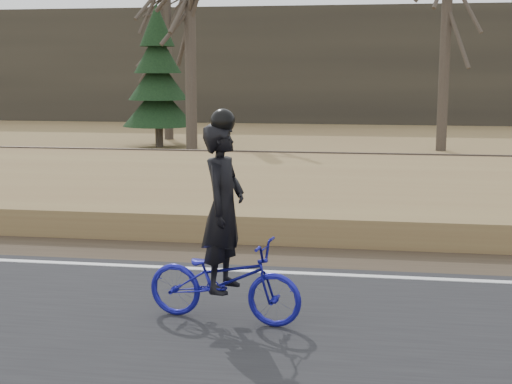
# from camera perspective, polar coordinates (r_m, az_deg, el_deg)

# --- Properties ---
(ground) EXTENTS (120.00, 120.00, 0.00)m
(ground) POSITION_cam_1_polar(r_m,az_deg,el_deg) (9.72, -6.32, -6.75)
(ground) COLOR olive
(ground) RESTS_ON ground
(road) EXTENTS (120.00, 6.00, 0.06)m
(road) POSITION_cam_1_polar(r_m,az_deg,el_deg) (7.46, -11.45, -11.83)
(road) COLOR black
(road) RESTS_ON ground
(edge_line) EXTENTS (120.00, 0.12, 0.01)m
(edge_line) POSITION_cam_1_polar(r_m,az_deg,el_deg) (9.88, -6.02, -6.06)
(edge_line) COLOR silver
(edge_line) RESTS_ON road
(shoulder) EXTENTS (120.00, 1.60, 0.04)m
(shoulder) POSITION_cam_1_polar(r_m,az_deg,el_deg) (10.83, -4.66, -4.88)
(shoulder) COLOR #473A2B
(shoulder) RESTS_ON ground
(embankment) EXTENTS (120.00, 5.00, 0.44)m
(embankment) POSITION_cam_1_polar(r_m,az_deg,el_deg) (13.65, -1.73, -0.95)
(embankment) COLOR olive
(embankment) RESTS_ON ground
(ballast) EXTENTS (120.00, 3.00, 0.45)m
(ballast) POSITION_cam_1_polar(r_m,az_deg,el_deg) (17.35, 0.58, 1.36)
(ballast) COLOR slate
(ballast) RESTS_ON ground
(railroad) EXTENTS (120.00, 2.40, 0.29)m
(railroad) POSITION_cam_1_polar(r_m,az_deg,el_deg) (17.31, 0.58, 2.35)
(railroad) COLOR black
(railroad) RESTS_ON ballast
(treeline_backdrop) EXTENTS (120.00, 4.00, 6.00)m
(treeline_backdrop) POSITION_cam_1_polar(r_m,az_deg,el_deg) (39.07, 5.34, 10.03)
(treeline_backdrop) COLOR #383328
(treeline_backdrop) RESTS_ON ground
(cyclist) EXTENTS (1.81, 0.88, 2.29)m
(cyclist) POSITION_cam_1_polar(r_m,az_deg,el_deg) (7.66, -2.59, -4.95)
(cyclist) COLOR navy
(cyclist) RESTS_ON road
(bare_tree_left) EXTENTS (0.36, 0.36, 9.01)m
(bare_tree_left) POSITION_cam_1_polar(r_m,az_deg,el_deg) (28.99, -7.15, 13.11)
(bare_tree_left) COLOR #483F34
(bare_tree_left) RESTS_ON ground
(bare_tree_near_left) EXTENTS (0.36, 0.36, 7.56)m
(bare_tree_near_left) POSITION_cam_1_polar(r_m,az_deg,el_deg) (22.89, -5.29, 12.26)
(bare_tree_near_left) COLOR #483F34
(bare_tree_near_left) RESTS_ON ground
(bare_tree_center) EXTENTS (0.36, 0.36, 8.09)m
(bare_tree_center) POSITION_cam_1_polar(r_m,az_deg,el_deg) (25.42, 14.95, 12.31)
(bare_tree_center) COLOR #483F34
(bare_tree_center) RESTS_ON ground
(conifer) EXTENTS (2.60, 2.60, 5.08)m
(conifer) POSITION_cam_1_polar(r_m,az_deg,el_deg) (26.00, -7.85, 8.86)
(conifer) COLOR #483F34
(conifer) RESTS_ON ground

